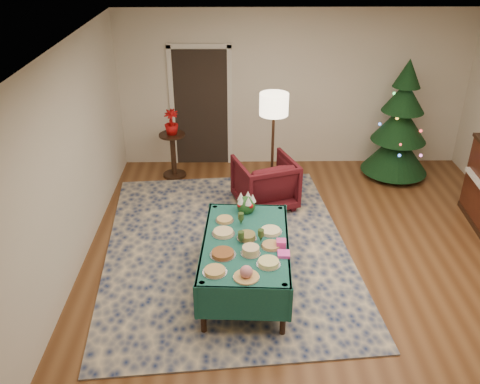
{
  "coord_description": "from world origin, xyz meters",
  "views": [
    {
      "loc": [
        -1.05,
        -5.0,
        3.9
      ],
      "look_at": [
        -0.96,
        0.72,
        0.85
      ],
      "focal_mm": 38.0,
      "sensor_mm": 36.0,
      "label": 1
    }
  ],
  "objects_px": {
    "potted_plant": "(171,127)",
    "gift_box": "(281,244)",
    "side_table": "(173,156)",
    "buffet_table": "(246,250)",
    "armchair": "(265,180)",
    "christmas_tree": "(400,126)",
    "floor_lamp": "(274,111)"
  },
  "relations": [
    {
      "from": "potted_plant",
      "to": "christmas_tree",
      "type": "relative_size",
      "value": 0.21
    },
    {
      "from": "floor_lamp",
      "to": "potted_plant",
      "type": "bearing_deg",
      "value": 150.93
    },
    {
      "from": "potted_plant",
      "to": "gift_box",
      "type": "bearing_deg",
      "value": -64.09
    },
    {
      "from": "potted_plant",
      "to": "christmas_tree",
      "type": "height_order",
      "value": "christmas_tree"
    },
    {
      "from": "gift_box",
      "to": "christmas_tree",
      "type": "height_order",
      "value": "christmas_tree"
    },
    {
      "from": "buffet_table",
      "to": "potted_plant",
      "type": "distance_m",
      "value": 3.29
    },
    {
      "from": "christmas_tree",
      "to": "potted_plant",
      "type": "bearing_deg",
      "value": 179.62
    },
    {
      "from": "buffet_table",
      "to": "potted_plant",
      "type": "height_order",
      "value": "potted_plant"
    },
    {
      "from": "gift_box",
      "to": "side_table",
      "type": "relative_size",
      "value": 0.14
    },
    {
      "from": "christmas_tree",
      "to": "buffet_table",
      "type": "bearing_deg",
      "value": -130.97
    },
    {
      "from": "gift_box",
      "to": "floor_lamp",
      "type": "bearing_deg",
      "value": 88.45
    },
    {
      "from": "floor_lamp",
      "to": "side_table",
      "type": "relative_size",
      "value": 2.24
    },
    {
      "from": "potted_plant",
      "to": "buffet_table",
      "type": "bearing_deg",
      "value": -69.34
    },
    {
      "from": "armchair",
      "to": "side_table",
      "type": "xyz_separation_m",
      "value": [
        -1.5,
        1.05,
        -0.05
      ]
    },
    {
      "from": "potted_plant",
      "to": "side_table",
      "type": "bearing_deg",
      "value": 180.0
    },
    {
      "from": "gift_box",
      "to": "armchair",
      "type": "relative_size",
      "value": 0.12
    },
    {
      "from": "side_table",
      "to": "gift_box",
      "type": "bearing_deg",
      "value": -64.09
    },
    {
      "from": "gift_box",
      "to": "christmas_tree",
      "type": "xyz_separation_m",
      "value": [
        2.24,
        3.16,
        0.2
      ]
    },
    {
      "from": "armchair",
      "to": "side_table",
      "type": "bearing_deg",
      "value": -53.8
    },
    {
      "from": "floor_lamp",
      "to": "side_table",
      "type": "xyz_separation_m",
      "value": [
        -1.61,
        0.9,
        -1.1
      ]
    },
    {
      "from": "armchair",
      "to": "gift_box",
      "type": "bearing_deg",
      "value": 72.42
    },
    {
      "from": "buffet_table",
      "to": "gift_box",
      "type": "bearing_deg",
      "value": -18.02
    },
    {
      "from": "armchair",
      "to": "christmas_tree",
      "type": "distance_m",
      "value": 2.55
    },
    {
      "from": "buffet_table",
      "to": "armchair",
      "type": "height_order",
      "value": "armchair"
    },
    {
      "from": "gift_box",
      "to": "potted_plant",
      "type": "relative_size",
      "value": 0.26
    },
    {
      "from": "gift_box",
      "to": "side_table",
      "type": "distance_m",
      "value": 3.56
    },
    {
      "from": "armchair",
      "to": "floor_lamp",
      "type": "height_order",
      "value": "floor_lamp"
    },
    {
      "from": "buffet_table",
      "to": "armchair",
      "type": "distance_m",
      "value": 2.05
    },
    {
      "from": "buffet_table",
      "to": "floor_lamp",
      "type": "xyz_separation_m",
      "value": [
        0.46,
        2.17,
        0.94
      ]
    },
    {
      "from": "christmas_tree",
      "to": "floor_lamp",
      "type": "bearing_deg",
      "value": -158.22
    },
    {
      "from": "side_table",
      "to": "buffet_table",
      "type": "bearing_deg",
      "value": -69.34
    },
    {
      "from": "buffet_table",
      "to": "potted_plant",
      "type": "bearing_deg",
      "value": 110.66
    }
  ]
}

